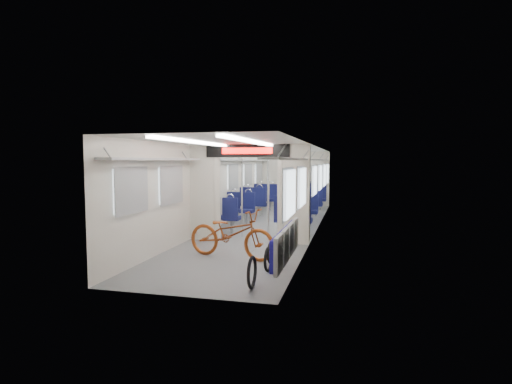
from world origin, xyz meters
TOP-DOWN VIEW (x-y plane):
  - carriage at (0.00, -0.27)m, footprint 12.00×12.02m
  - bicycle at (0.09, -3.69)m, footprint 1.97×1.05m
  - flip_bench at (1.35, -4.75)m, footprint 0.12×2.13m
  - bike_hoop_a at (0.95, -5.43)m, footprint 0.05×0.50m
  - bike_hoop_b at (1.00, -4.47)m, footprint 0.09×0.45m
  - bike_hoop_c at (0.96, -3.94)m, footprint 0.14×0.46m
  - seat_bay_near_left at (-0.94, -0.27)m, footprint 0.89×1.96m
  - seat_bay_near_right at (0.93, -0.11)m, footprint 0.94×2.24m
  - seat_bay_far_left at (-0.93, 3.22)m, footprint 0.93×2.15m
  - seat_bay_far_right at (0.93, 3.73)m, footprint 0.94×2.23m
  - stanchion_near_left at (-0.30, -1.51)m, footprint 0.04×0.04m
  - stanchion_near_right at (0.36, -1.39)m, footprint 0.05×0.05m
  - stanchion_far_left at (-0.38, 2.04)m, footprint 0.04×0.04m
  - stanchion_far_right at (0.30, 1.60)m, footprint 0.04×0.04m

SIDE VIEW (x-z plane):
  - bike_hoop_b at x=1.00m, z-range -0.03..0.43m
  - bike_hoop_c at x=0.96m, z-range -0.03..0.43m
  - bike_hoop_a at x=0.95m, z-range -0.03..0.48m
  - bicycle at x=0.09m, z-range 0.00..0.99m
  - seat_bay_near_left at x=-0.94m, z-range 0.00..1.06m
  - seat_bay_far_left at x=-0.93m, z-range -0.01..1.12m
  - seat_bay_far_right at x=0.93m, z-range -0.01..1.14m
  - seat_bay_near_right at x=0.93m, z-range -0.01..1.14m
  - flip_bench at x=1.35m, z-range 0.31..0.85m
  - stanchion_near_left at x=-0.30m, z-range 0.00..2.30m
  - stanchion_near_right at x=0.36m, z-range 0.00..2.30m
  - stanchion_far_left at x=-0.38m, z-range 0.00..2.30m
  - stanchion_far_right at x=0.30m, z-range 0.00..2.30m
  - carriage at x=0.00m, z-range 0.35..2.66m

